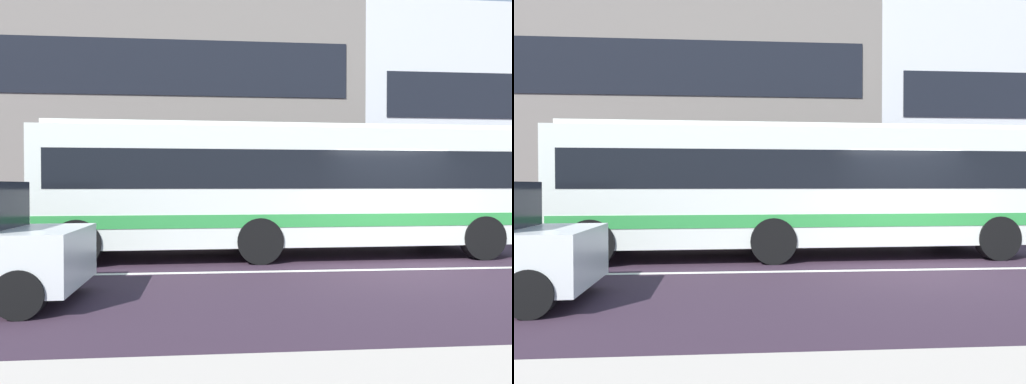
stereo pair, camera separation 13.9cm
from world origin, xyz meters
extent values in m
plane|color=#322331|center=(0.00, 0.00, 0.00)|extent=(160.00, 160.00, 0.00)
cube|color=silver|center=(0.00, 0.00, 0.00)|extent=(60.00, 0.16, 0.01)
cube|color=gray|center=(-8.12, 14.25, 5.38)|extent=(20.31, 11.10, 10.75)
cube|color=black|center=(-8.12, 8.68, 6.24)|extent=(18.68, 0.04, 2.15)
cube|color=silver|center=(-2.31, 2.05, 1.66)|extent=(10.98, 2.85, 2.61)
cube|color=black|center=(-2.31, 2.05, 2.05)|extent=(10.33, 2.85, 0.84)
cube|color=green|center=(-2.31, 2.05, 0.94)|extent=(10.77, 2.87, 0.28)
cube|color=silver|center=(-2.31, 2.05, 3.02)|extent=(10.54, 2.43, 0.12)
cube|color=black|center=(3.15, 2.20, 2.05)|extent=(0.09, 2.14, 0.92)
cylinder|color=black|center=(2.11, 3.35, 0.50)|extent=(1.01, 0.31, 1.00)
cylinder|color=black|center=(2.18, 1.00, 0.50)|extent=(1.01, 0.31, 1.00)
cylinder|color=black|center=(-3.01, 3.20, 0.50)|extent=(1.01, 0.31, 1.00)
cylinder|color=black|center=(-2.95, 0.86, 0.50)|extent=(1.01, 0.31, 1.00)
cylinder|color=black|center=(-6.80, 3.10, 0.50)|extent=(1.01, 0.31, 1.00)
cylinder|color=black|center=(-6.73, 0.75, 0.50)|extent=(1.01, 0.31, 1.00)
cylinder|color=black|center=(-6.35, -2.78, 0.32)|extent=(0.65, 0.24, 0.64)
cylinder|color=black|center=(-6.41, -1.19, 0.32)|extent=(0.65, 0.24, 0.64)
camera|label=1|loc=(-3.83, -8.60, 1.71)|focal=30.99mm
camera|label=2|loc=(-3.70, -8.61, 1.71)|focal=30.99mm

